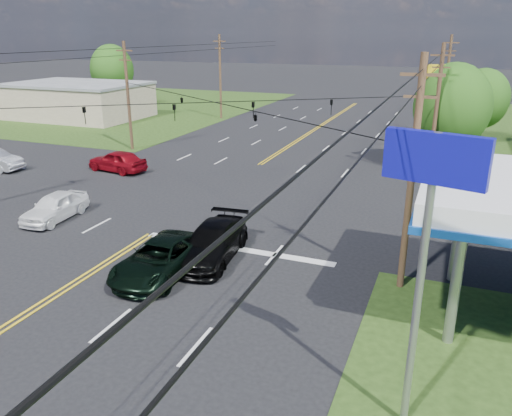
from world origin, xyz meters
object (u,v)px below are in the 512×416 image
at_px(suv_black, 212,242).
at_px(pickup_white, 55,207).
at_px(tree_far_l, 112,70).
at_px(tree_right_a, 452,107).
at_px(pole_se, 412,175).
at_px(pole_left_far, 220,76).
at_px(polesign_se, 430,204).
at_px(pole_nw, 128,95).
at_px(pickup_dkgreen, 160,259).
at_px(tree_right_b, 482,99).
at_px(retail_nw, 78,101).
at_px(pole_ne, 436,111).
at_px(pole_right_far, 446,83).

xyz_separation_m(suv_black, pickup_white, (-10.73, 1.41, -0.05)).
xyz_separation_m(tree_far_l, pickup_white, (25.66, -40.00, -4.43)).
bearing_deg(tree_right_a, tree_far_l, 156.50).
bearing_deg(pickup_white, suv_black, -11.48).
distance_m(pole_se, pickup_white, 19.81).
xyz_separation_m(pole_left_far, polesign_se, (26.99, -45.00, 1.21)).
xyz_separation_m(pole_se, suv_black, (-8.62, -0.41, -4.10)).
xyz_separation_m(pole_nw, pickup_dkgreen, (16.00, -20.78, -4.14)).
height_order(tree_right_b, pickup_dkgreen, tree_right_b).
height_order(tree_right_a, pickup_white, tree_right_a).
bearing_deg(retail_nw, pickup_white, -51.74).
relative_size(tree_far_l, suv_black, 1.55).
bearing_deg(tree_far_l, tree_right_a, -23.50).
height_order(pole_se, suv_black, pole_se).
relative_size(retail_nw, pickup_white, 3.55).
distance_m(retail_nw, pole_ne, 45.02).
bearing_deg(tree_right_b, suv_black, -109.93).
bearing_deg(pickup_dkgreen, retail_nw, 132.75).
bearing_deg(pole_ne, tree_far_l, 152.93).
xyz_separation_m(pole_right_far, polesign_se, (0.99, -45.00, 1.21)).
distance_m(pole_se, tree_far_l, 60.88).
distance_m(pole_se, pole_nw, 31.62).
relative_size(pole_nw, tree_right_a, 1.16).
relative_size(pole_right_far, suv_black, 1.77).
distance_m(retail_nw, pole_left_far, 18.30).
relative_size(pole_right_far, polesign_se, 1.24).
bearing_deg(suv_black, pole_ne, 59.02).
height_order(tree_far_l, suv_black, tree_far_l).
relative_size(pole_ne, tree_far_l, 1.09).
height_order(pole_se, pickup_white, pole_se).
relative_size(pole_se, tree_far_l, 1.09).
relative_size(retail_nw, pole_nw, 1.68).
bearing_deg(tree_right_a, pole_ne, -108.43).
bearing_deg(pole_se, polesign_se, -82.94).
relative_size(pole_se, pole_nw, 1.00).
distance_m(tree_right_a, tree_right_b, 12.27).
distance_m(pole_left_far, pole_right_far, 26.00).
relative_size(pole_nw, pole_left_far, 0.95).
distance_m(pole_ne, tree_right_a, 3.16).
height_order(tree_far_l, pickup_dkgreen, tree_far_l).
distance_m(retail_nw, pole_right_far, 43.53).
height_order(pole_se, tree_right_a, pole_se).
xyz_separation_m(tree_far_l, polesign_se, (45.99, -49.00, 1.19)).
bearing_deg(suv_black, tree_right_a, 59.91).
relative_size(pole_nw, polesign_se, 1.18).
relative_size(pole_se, pole_left_far, 0.95).
height_order(pole_nw, pickup_white, pole_nw).
height_order(pole_nw, pole_right_far, pole_right_far).
height_order(retail_nw, pole_nw, pole_nw).
bearing_deg(polesign_se, retail_nw, 138.44).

